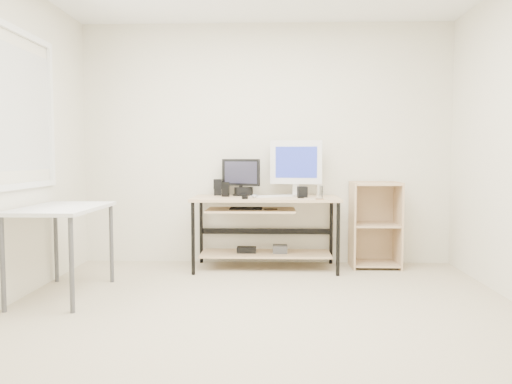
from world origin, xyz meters
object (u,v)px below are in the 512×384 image
at_px(black_monitor, 241,175).
at_px(desk, 263,217).
at_px(side_table, 62,216).
at_px(white_imac, 296,164).
at_px(shelf_unit, 374,224).
at_px(audio_controller, 226,189).

bearing_deg(black_monitor, desk, -12.89).
xyz_separation_m(side_table, white_imac, (2.00, 1.23, 0.42)).
height_order(shelf_unit, black_monitor, black_monitor).
bearing_deg(white_imac, shelf_unit, 6.67).
relative_size(shelf_unit, black_monitor, 2.18).
bearing_deg(black_monitor, shelf_unit, 21.22).
relative_size(black_monitor, audio_controller, 2.70).
distance_m(white_imac, audio_controller, 0.79).
relative_size(black_monitor, white_imac, 0.70).
bearing_deg(black_monitor, white_imac, 22.30).
bearing_deg(white_imac, black_monitor, -171.49).
xyz_separation_m(side_table, shelf_unit, (2.83, 1.22, -0.22)).
bearing_deg(desk, black_monitor, 145.78).
bearing_deg(desk, white_imac, 26.61).
height_order(desk, white_imac, white_imac).
distance_m(side_table, shelf_unit, 3.09).
relative_size(desk, shelf_unit, 1.67).
xyz_separation_m(desk, black_monitor, (-0.24, 0.16, 0.44)).
xyz_separation_m(side_table, audio_controller, (1.26, 1.09, 0.16)).
height_order(side_table, audio_controller, audio_controller).
bearing_deg(shelf_unit, audio_controller, -175.07).
distance_m(shelf_unit, black_monitor, 1.51).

